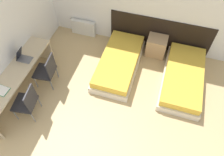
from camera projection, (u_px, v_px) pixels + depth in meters
wall_back at (135, 1)px, 5.39m from camera, size 5.65×0.05×2.70m
wall_left at (3, 36)px, 4.61m from camera, size 0.05×5.13×2.70m
headboard_panel at (159, 34)px, 5.92m from camera, size 2.73×0.03×0.98m
bed_near_window at (119, 63)px, 5.71m from camera, size 0.98×2.02×0.37m
bed_near_door at (183, 78)px, 5.42m from camera, size 0.98×2.02×0.37m
nightstand at (156, 46)px, 5.94m from camera, size 0.52×0.44×0.56m
radiator at (83, 28)px, 6.47m from camera, size 0.73×0.12×0.47m
desk at (16, 78)px, 4.91m from camera, size 0.54×2.40×0.72m
chair_near_laptop at (47, 70)px, 5.15m from camera, size 0.51×0.51×0.92m
chair_near_notebook at (27, 102)px, 4.63m from camera, size 0.52×0.52×0.92m
laptop at (23, 57)px, 5.01m from camera, size 0.33×0.23×0.31m
open_notebook at (1, 90)px, 4.52m from camera, size 0.31×0.25×0.02m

